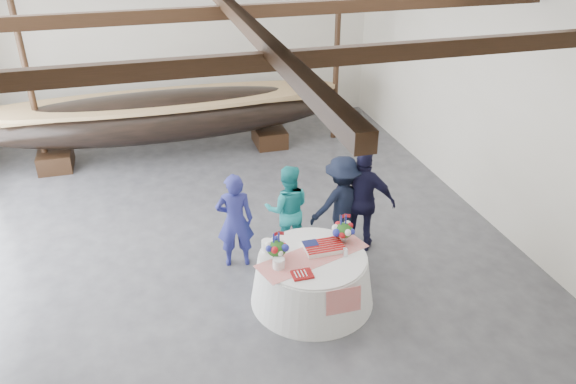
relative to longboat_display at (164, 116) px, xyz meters
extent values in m
cube|color=#3D3D42|center=(0.76, -4.04, -1.02)|extent=(10.00, 12.00, 0.01)
cube|color=silver|center=(0.76, 1.96, 1.23)|extent=(10.00, 0.02, 4.50)
cube|color=silver|center=(5.76, -4.04, 1.23)|extent=(0.02, 12.00, 4.50)
cube|color=black|center=(0.76, -7.54, 3.23)|extent=(9.80, 0.12, 0.18)
cube|color=black|center=(0.76, -5.04, 3.23)|extent=(9.80, 0.12, 0.18)
cylinder|color=black|center=(-2.74, 0.00, 1.23)|extent=(0.14, 0.14, 4.50)
cylinder|color=black|center=(4.26, 0.00, 1.23)|extent=(0.14, 0.14, 4.50)
cube|color=black|center=(-2.54, 0.00, -0.80)|extent=(0.74, 0.95, 0.42)
cube|color=black|center=(2.54, 0.00, -0.80)|extent=(0.74, 0.95, 0.42)
ellipsoid|color=black|center=(0.00, 0.00, -0.01)|extent=(8.48, 1.70, 1.17)
cube|color=#9E7A4C|center=(0.00, 0.00, 0.31)|extent=(6.79, 1.11, 0.06)
cone|color=white|center=(1.72, -6.11, -0.62)|extent=(1.92, 1.92, 0.79)
cylinder|color=white|center=(1.72, -6.11, -0.21)|extent=(1.63, 1.63, 0.04)
cube|color=red|center=(1.72, -6.11, -0.19)|extent=(1.86, 1.07, 0.01)
cube|color=white|center=(1.94, -5.99, -0.16)|extent=(0.60, 0.40, 0.07)
cylinder|color=white|center=(1.15, -6.26, -0.11)|extent=(0.18, 0.18, 0.15)
cylinder|color=white|center=(1.09, -5.79, -0.10)|extent=(0.18, 0.18, 0.18)
cube|color=maroon|center=(1.42, -6.53, -0.18)|extent=(0.30, 0.24, 0.03)
cone|color=silver|center=(2.19, -6.23, -0.13)|extent=(0.09, 0.09, 0.12)
imported|color=navy|center=(0.77, -4.84, -0.16)|extent=(0.67, 0.48, 1.72)
imported|color=teal|center=(1.72, -4.66, -0.19)|extent=(0.91, 0.78, 1.65)
imported|color=black|center=(2.66, -4.83, -0.13)|extent=(1.20, 0.76, 1.77)
imported|color=black|center=(3.00, -4.95, -0.06)|extent=(1.20, 1.00, 1.92)
camera|label=1|loc=(-0.52, -12.75, 4.70)|focal=35.00mm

